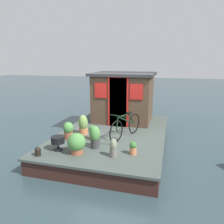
% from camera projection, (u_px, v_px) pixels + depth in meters
% --- Properties ---
extents(ground_plane, '(60.00, 60.00, 0.00)m').
position_uv_depth(ground_plane, '(114.00, 145.00, 7.10)').
color(ground_plane, '#2D4247').
extents(houseboat_deck, '(5.14, 3.28, 0.46)m').
position_uv_depth(houseboat_deck, '(114.00, 138.00, 7.05)').
color(houseboat_deck, '#424C47').
rests_on(houseboat_deck, ground_plane).
extents(houseboat_cabin, '(1.95, 2.27, 1.82)m').
position_uv_depth(houseboat_cabin, '(124.00, 97.00, 8.14)').
color(houseboat_cabin, '#4C3828').
rests_on(houseboat_cabin, houseboat_deck).
extents(bicycle, '(1.56, 0.68, 0.77)m').
position_uv_depth(bicycle, '(126.00, 126.00, 6.36)').
color(bicycle, black).
rests_on(bicycle, houseboat_deck).
extents(potted_plant_succulent, '(0.18, 0.18, 0.33)m').
position_uv_depth(potted_plant_succulent, '(133.00, 148.00, 5.25)').
color(potted_plant_succulent, '#C6754C').
rests_on(potted_plant_succulent, houseboat_deck).
extents(potted_plant_basil, '(0.18, 0.18, 0.45)m').
position_uv_depth(potted_plant_basil, '(113.00, 148.00, 5.11)').
color(potted_plant_basil, slate).
rests_on(potted_plant_basil, houseboat_deck).
extents(potted_plant_lavender, '(0.29, 0.29, 0.61)m').
position_uv_depth(potted_plant_lavender, '(83.00, 125.00, 6.69)').
color(potted_plant_lavender, '#C6754C').
rests_on(potted_plant_lavender, houseboat_deck).
extents(potted_plant_ivy, '(0.30, 0.30, 0.51)m').
position_uv_depth(potted_plant_ivy, '(68.00, 130.00, 6.29)').
color(potted_plant_ivy, '#935138').
rests_on(potted_plant_ivy, houseboat_deck).
extents(potted_plant_rosemary, '(0.28, 0.28, 0.59)m').
position_uv_depth(potted_plant_rosemary, '(95.00, 137.00, 5.62)').
color(potted_plant_rosemary, '#38383D').
rests_on(potted_plant_rosemary, houseboat_deck).
extents(potted_plant_mint, '(0.45, 0.45, 0.53)m').
position_uv_depth(potted_plant_mint, '(77.00, 143.00, 5.26)').
color(potted_plant_mint, '#935138').
rests_on(potted_plant_mint, houseboat_deck).
extents(potted_plant_fern, '(0.20, 0.20, 0.43)m').
position_uv_depth(potted_plant_fern, '(92.00, 132.00, 6.23)').
color(potted_plant_fern, '#935138').
rests_on(potted_plant_fern, houseboat_deck).
extents(charcoal_grill, '(0.35, 0.35, 0.37)m').
position_uv_depth(charcoal_grill, '(58.00, 140.00, 5.47)').
color(charcoal_grill, black).
rests_on(charcoal_grill, houseboat_deck).
extents(mooring_bollard, '(0.15, 0.15, 0.22)m').
position_uv_depth(mooring_bollard, '(38.00, 151.00, 5.18)').
color(mooring_bollard, black).
rests_on(mooring_bollard, houseboat_deck).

